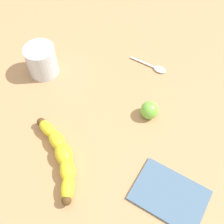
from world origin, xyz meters
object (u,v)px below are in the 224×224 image
at_px(banana, 61,155).
at_px(lime_fruit, 149,110).
at_px(smoothie_glass, 42,61).
at_px(teaspoon, 158,69).

xyz_separation_m(banana, lime_fruit, (-0.20, -0.13, 0.00)).
bearing_deg(banana, lime_fruit, -82.47).
height_order(smoothie_glass, lime_fruit, smoothie_glass).
bearing_deg(banana, teaspoon, -64.17).
bearing_deg(smoothie_glass, banana, 107.86).
xyz_separation_m(banana, smoothie_glass, (0.09, -0.27, 0.02)).
relative_size(smoothie_glass, teaspoon, 0.82).
xyz_separation_m(lime_fruit, teaspoon, (-0.03, -0.16, -0.02)).
bearing_deg(lime_fruit, teaspoon, -100.82).
distance_m(banana, teaspoon, 0.37).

